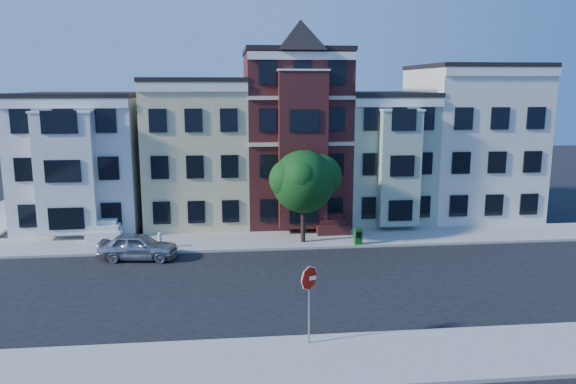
{
  "coord_description": "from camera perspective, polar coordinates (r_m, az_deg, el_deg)",
  "views": [
    {
      "loc": [
        -4.84,
        -26.45,
        9.86
      ],
      "look_at": [
        -1.7,
        2.81,
        4.2
      ],
      "focal_mm": 35.0,
      "sensor_mm": 36.0,
      "label": 1
    }
  ],
  "objects": [
    {
      "name": "house_brown",
      "position": [
        41.41,
        0.61,
        5.54
      ],
      "size": [
        7.0,
        9.0,
        12.0
      ],
      "primitive_type": "cube",
      "color": "#3F1616",
      "rests_on": "ground"
    },
    {
      "name": "house_yellow",
      "position": [
        41.29,
        -9.11,
        3.99
      ],
      "size": [
        7.0,
        9.0,
        10.0
      ],
      "primitive_type": "cube",
      "color": "#D4C689",
      "rests_on": "ground"
    },
    {
      "name": "street_tree",
      "position": [
        34.54,
        1.57,
        0.63
      ],
      "size": [
        7.01,
        7.01,
        7.12
      ],
      "primitive_type": null,
      "rotation": [
        0.0,
        0.0,
        0.16
      ],
      "color": "#104811",
      "rests_on": "far_sidewalk"
    },
    {
      "name": "far_sidewalk",
      "position": [
        36.14,
        1.81,
        -4.83
      ],
      "size": [
        60.0,
        4.0,
        0.15
      ],
      "primitive_type": "cube",
      "color": "#9E9B93",
      "rests_on": "ground"
    },
    {
      "name": "house_green",
      "position": [
        42.83,
        9.3,
        3.55
      ],
      "size": [
        6.0,
        9.0,
        9.0
      ],
      "primitive_type": "cube",
      "color": "#9BAF92",
      "rests_on": "ground"
    },
    {
      "name": "parked_car",
      "position": [
        33.28,
        -14.99,
        -5.36
      ],
      "size": [
        4.63,
        2.31,
        1.52
      ],
      "primitive_type": "imported",
      "rotation": [
        0.0,
        0.0,
        1.45
      ],
      "color": "#ADAFB4",
      "rests_on": "ground"
    },
    {
      "name": "house_white",
      "position": [
        42.53,
        -19.92,
        2.99
      ],
      "size": [
        8.0,
        9.0,
        9.0
      ],
      "primitive_type": "cube",
      "color": "silver",
      "rests_on": "ground"
    },
    {
      "name": "stop_sign",
      "position": [
        21.49,
        2.16,
        -10.91
      ],
      "size": [
        0.94,
        0.45,
        3.46
      ],
      "primitive_type": null,
      "rotation": [
        0.0,
        0.0,
        0.34
      ],
      "color": "#A90900",
      "rests_on": "near_sidewalk"
    },
    {
      "name": "near_sidewalk",
      "position": [
        21.43,
        7.95,
        -16.38
      ],
      "size": [
        60.0,
        4.0,
        0.15
      ],
      "primitive_type": "cube",
      "color": "#9E9B93",
      "rests_on": "ground"
    },
    {
      "name": "newspaper_box",
      "position": [
        34.91,
        7.12,
        -4.48
      ],
      "size": [
        0.48,
        0.44,
        1.02
      ],
      "primitive_type": "cube",
      "rotation": [
        0.0,
        0.0,
        0.07
      ],
      "color": "#19631C",
      "rests_on": "far_sidewalk"
    },
    {
      "name": "ground",
      "position": [
        28.64,
        4.04,
        -9.28
      ],
      "size": [
        120.0,
        120.0,
        0.0
      ],
      "primitive_type": "plane",
      "color": "black"
    },
    {
      "name": "fire_hydrant",
      "position": [
        34.83,
        -12.88,
        -4.94
      ],
      "size": [
        0.29,
        0.29,
        0.75
      ],
      "primitive_type": "cylinder",
      "rotation": [
        0.0,
        0.0,
        0.09
      ],
      "color": "silver",
      "rests_on": "far_sidewalk"
    },
    {
      "name": "house_cream",
      "position": [
        45.08,
        17.98,
        4.81
      ],
      "size": [
        8.0,
        9.0,
        11.0
      ],
      "primitive_type": "cube",
      "color": "silver",
      "rests_on": "ground"
    }
  ]
}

